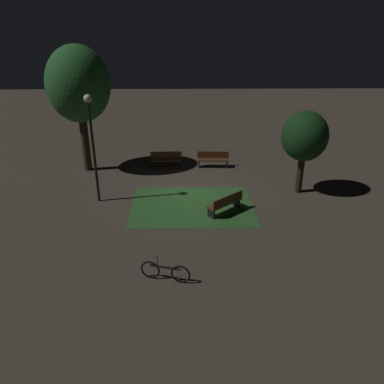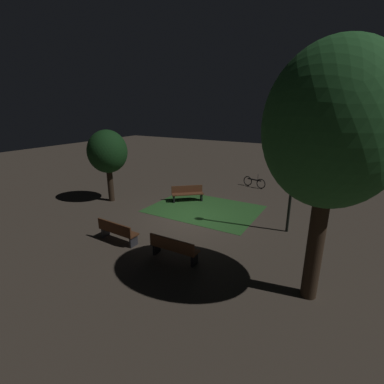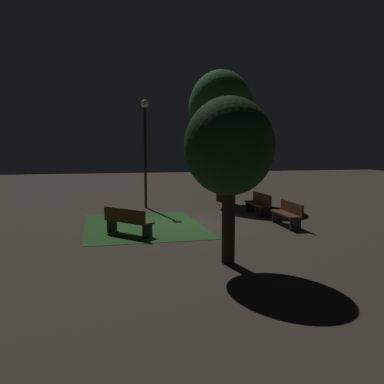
# 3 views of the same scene
# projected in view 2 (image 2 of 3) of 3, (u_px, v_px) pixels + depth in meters

# --- Properties ---
(ground_plane) EXTENTS (60.00, 60.00, 0.00)m
(ground_plane) POSITION_uv_depth(u_px,v_px,m) (192.00, 218.00, 13.34)
(ground_plane) COLOR #473D33
(grass_lawn) EXTENTS (5.59, 4.13, 0.01)m
(grass_lawn) POSITION_uv_depth(u_px,v_px,m) (204.00, 209.00, 14.53)
(grass_lawn) COLOR #2D6028
(grass_lawn) RESTS_ON ground
(bench_front_right) EXTENTS (1.82, 0.56, 0.88)m
(bench_front_right) POSITION_uv_depth(u_px,v_px,m) (117.00, 231.00, 10.85)
(bench_front_right) COLOR #512D19
(bench_front_right) RESTS_ON ground
(bench_back_row) EXTENTS (1.80, 0.50, 0.88)m
(bench_back_row) POSITION_uv_depth(u_px,v_px,m) (174.00, 247.00, 9.56)
(bench_back_row) COLOR brown
(bench_back_row) RESTS_ON ground
(bench_near_trees) EXTENTS (1.68, 1.53, 0.88)m
(bench_near_trees) POSITION_uv_depth(u_px,v_px,m) (187.00, 193.00, 15.65)
(bench_near_trees) COLOR brown
(bench_near_trees) RESTS_ON ground
(tree_back_right) EXTENTS (3.31, 3.31, 6.71)m
(tree_back_right) POSITION_uv_depth(u_px,v_px,m) (333.00, 129.00, 6.47)
(tree_back_right) COLOR #38281C
(tree_back_right) RESTS_ON ground
(tree_lawn_side) EXTENTS (2.16, 2.16, 4.04)m
(tree_lawn_side) POSITION_uv_depth(u_px,v_px,m) (107.00, 152.00, 15.01)
(tree_lawn_side) COLOR #2D2116
(tree_lawn_side) RESTS_ON ground
(lamp_post_plaza_west) EXTENTS (0.36, 0.36, 4.96)m
(lamp_post_plaza_west) POSITION_uv_depth(u_px,v_px,m) (295.00, 156.00, 10.92)
(lamp_post_plaza_west) COLOR black
(lamp_post_plaza_west) RESTS_ON ground
(bicycle) EXTENTS (1.65, 0.47, 0.93)m
(bicycle) POSITION_uv_depth(u_px,v_px,m) (254.00, 182.00, 18.43)
(bicycle) COLOR black
(bicycle) RESTS_ON ground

